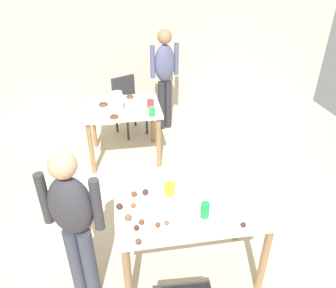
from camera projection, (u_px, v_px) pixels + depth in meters
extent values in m
plane|color=beige|center=(187.00, 248.00, 3.01)|extent=(6.40, 6.40, 0.00)
cube|color=#BCB2A3|center=(147.00, 37.00, 5.07)|extent=(6.40, 0.10, 2.60)
cube|color=white|center=(192.00, 207.00, 2.44)|extent=(1.18, 0.68, 0.04)
cylinder|color=olive|center=(128.00, 279.00, 2.32)|extent=(0.06, 0.06, 0.71)
cylinder|color=olive|center=(264.00, 260.00, 2.47)|extent=(0.06, 0.06, 0.71)
cylinder|color=olive|center=(125.00, 224.00, 2.79)|extent=(0.06, 0.06, 0.71)
cylinder|color=olive|center=(238.00, 211.00, 2.94)|extent=(0.06, 0.06, 0.71)
cube|color=silver|center=(122.00, 108.00, 4.05)|extent=(0.97, 0.78, 0.04)
cylinder|color=olive|center=(91.00, 148.00, 3.91)|extent=(0.06, 0.06, 0.71)
cylinder|color=olive|center=(159.00, 143.00, 4.02)|extent=(0.06, 0.06, 0.71)
cylinder|color=olive|center=(93.00, 125.00, 4.47)|extent=(0.06, 0.06, 0.71)
cylinder|color=olive|center=(152.00, 120.00, 4.59)|extent=(0.06, 0.06, 0.71)
cube|color=#2D2D33|center=(131.00, 108.00, 4.80)|extent=(0.54, 0.54, 0.04)
cube|color=#2D2D33|center=(124.00, 90.00, 4.80)|extent=(0.35, 0.21, 0.42)
cylinder|color=#2D2D33|center=(147.00, 122.00, 4.88)|extent=(0.04, 0.04, 0.41)
cylinder|color=#2D2D33|center=(128.00, 128.00, 4.70)|extent=(0.04, 0.04, 0.41)
cylinder|color=#2D2D33|center=(135.00, 114.00, 5.11)|extent=(0.04, 0.04, 0.41)
cylinder|color=#2D2D33|center=(117.00, 120.00, 4.94)|extent=(0.04, 0.04, 0.41)
cylinder|color=#383D4C|center=(76.00, 262.00, 2.46)|extent=(0.11, 0.11, 0.69)
cylinder|color=#383D4C|center=(90.00, 264.00, 2.44)|extent=(0.11, 0.11, 0.69)
ellipsoid|color=#333338|center=(71.00, 206.00, 2.15)|extent=(0.37, 0.29, 0.49)
sphere|color=tan|center=(63.00, 165.00, 1.98)|extent=(0.19, 0.19, 0.19)
cylinder|color=#333338|center=(44.00, 199.00, 2.16)|extent=(0.09, 0.09, 0.41)
cylinder|color=#333338|center=(97.00, 205.00, 2.10)|extent=(0.09, 0.09, 0.41)
cylinder|color=#28282D|center=(168.00, 105.00, 4.99)|extent=(0.11, 0.11, 0.78)
cylinder|color=#28282D|center=(162.00, 106.00, 4.95)|extent=(0.11, 0.11, 0.78)
ellipsoid|color=#4C5175|center=(165.00, 63.00, 4.63)|extent=(0.36, 0.27, 0.55)
sphere|color=#997051|center=(165.00, 37.00, 4.44)|extent=(0.21, 0.21, 0.21)
cylinder|color=#4C5175|center=(176.00, 59.00, 4.68)|extent=(0.09, 0.09, 0.47)
cylinder|color=#4C5175|center=(153.00, 62.00, 4.55)|extent=(0.09, 0.09, 0.47)
cylinder|color=white|center=(237.00, 206.00, 2.37)|extent=(0.18, 0.18, 0.07)
cylinder|color=#198438|center=(205.00, 210.00, 2.29)|extent=(0.07, 0.07, 0.12)
cube|color=silver|center=(187.00, 186.00, 2.62)|extent=(0.17, 0.02, 0.01)
cylinder|color=yellow|center=(170.00, 189.00, 2.52)|extent=(0.09, 0.09, 0.10)
sphere|color=brown|center=(167.00, 223.00, 2.24)|extent=(0.04, 0.04, 0.04)
sphere|color=#3D2319|center=(243.00, 225.00, 2.22)|extent=(0.04, 0.04, 0.04)
sphere|color=#3D2319|center=(119.00, 206.00, 2.37)|extent=(0.05, 0.05, 0.05)
sphere|color=brown|center=(128.00, 218.00, 2.27)|extent=(0.05, 0.05, 0.05)
sphere|color=brown|center=(142.00, 222.00, 2.24)|extent=(0.04, 0.04, 0.04)
sphere|color=brown|center=(138.00, 242.00, 2.09)|extent=(0.04, 0.04, 0.04)
sphere|color=brown|center=(133.00, 205.00, 2.39)|extent=(0.04, 0.04, 0.04)
sphere|color=brown|center=(134.00, 194.00, 2.50)|extent=(0.05, 0.05, 0.05)
sphere|color=#3D2319|center=(136.00, 228.00, 2.19)|extent=(0.04, 0.04, 0.04)
sphere|color=#3D2319|center=(145.00, 192.00, 2.52)|extent=(0.05, 0.05, 0.05)
sphere|color=brown|center=(158.00, 225.00, 2.22)|extent=(0.04, 0.04, 0.04)
cylinder|color=white|center=(118.00, 101.00, 3.87)|extent=(0.13, 0.13, 0.25)
cylinder|color=green|center=(152.00, 112.00, 3.77)|extent=(0.08, 0.08, 0.11)
cylinder|color=red|center=(150.00, 104.00, 3.97)|extent=(0.09, 0.09, 0.11)
torus|color=white|center=(119.00, 96.00, 4.29)|extent=(0.14, 0.14, 0.04)
torus|color=brown|center=(114.00, 117.00, 3.74)|extent=(0.11, 0.11, 0.03)
torus|color=brown|center=(130.00, 97.00, 4.29)|extent=(0.10, 0.10, 0.03)
torus|color=white|center=(92.00, 106.00, 4.00)|extent=(0.13, 0.13, 0.04)
torus|color=brown|center=(103.00, 104.00, 4.06)|extent=(0.11, 0.11, 0.03)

